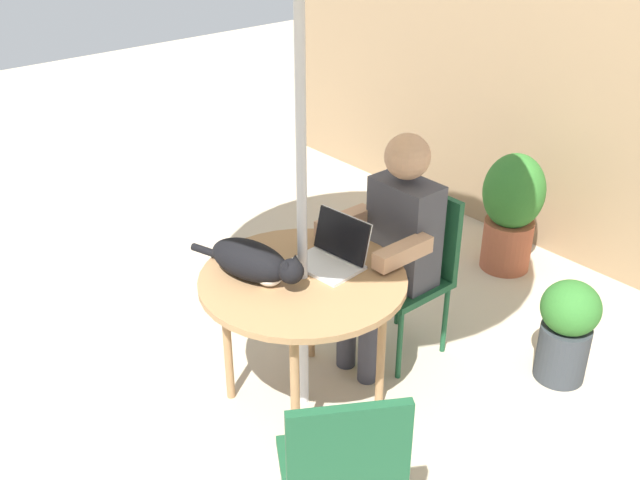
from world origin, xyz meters
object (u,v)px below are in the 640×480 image
chair_occupied (414,261)px  potted_plant_near_fence (567,328)px  chair_empty (343,472)px  cat (254,262)px  person_seated (394,241)px  patio_table (303,289)px  potted_plant_by_chair (512,208)px  laptop (334,250)px

chair_occupied → potted_plant_near_fence: bearing=28.4°
chair_occupied → chair_empty: 1.49m
chair_occupied → cat: size_ratio=1.36×
person_seated → patio_table: bearing=-90.0°
chair_empty → cat: size_ratio=1.36×
potted_plant_by_chair → patio_table: bearing=-84.7°
potted_plant_by_chair → chair_occupied: bearing=-81.1°
person_seated → chair_occupied: bearing=90.0°
chair_occupied → laptop: laptop is taller
potted_plant_near_fence → cat: bearing=-122.8°
patio_table → potted_plant_by_chair: potted_plant_by_chair is taller
chair_empty → potted_plant_by_chair: bearing=113.4°
chair_occupied → potted_plant_near_fence: 0.82m
patio_table → potted_plant_by_chair: bearing=95.3°
chair_empty → person_seated: 1.37m
person_seated → cat: (-0.13, -0.74, 0.10)m
chair_occupied → potted_plant_by_chair: 1.08m
person_seated → potted_plant_near_fence: person_seated is taller
person_seated → potted_plant_by_chair: person_seated is taller
patio_table → potted_plant_near_fence: 1.35m
person_seated → potted_plant_near_fence: size_ratio=2.21×
cat → chair_empty: bearing=-19.3°
chair_empty → cat: (-0.96, 0.34, 0.27)m
potted_plant_near_fence → potted_plant_by_chair: (-0.86, 0.69, 0.12)m
person_seated → laptop: bearing=-91.3°
person_seated → laptop: (-0.01, -0.38, 0.08)m
chair_occupied → potted_plant_by_chair: chair_occupied is taller
potted_plant_by_chair → chair_empty: bearing=-66.6°
chair_occupied → patio_table: bearing=-90.0°
patio_table → laptop: laptop is taller
patio_table → chair_empty: 0.98m
chair_occupied → laptop: (-0.01, -0.54, 0.25)m
chair_empty → person_seated: size_ratio=0.72×
laptop → cat: size_ratio=0.50×
cat → laptop: bearing=72.0°
chair_empty → potted_plant_near_fence: chair_empty is taller
person_seated → cat: size_ratio=1.89×
chair_empty → laptop: size_ratio=2.71×
patio_table → chair_empty: (0.83, -0.50, -0.13)m
laptop → potted_plant_near_fence: size_ratio=0.59×
chair_occupied → potted_plant_by_chair: size_ratio=1.14×
person_seated → potted_plant_by_chair: bearing=97.8°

